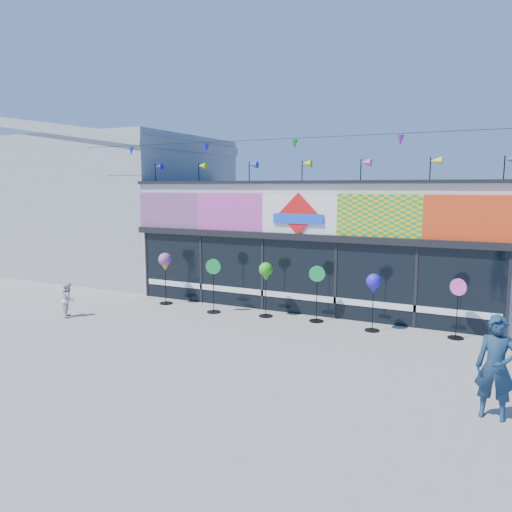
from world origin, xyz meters
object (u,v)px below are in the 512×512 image
Objects in this scene: spinner_3 at (317,292)px; spinner_5 at (457,307)px; child at (69,300)px; spinner_0 at (165,263)px; adult_man at (496,367)px; spinner_1 at (213,284)px; spinner_4 at (373,285)px; spinner_2 at (266,273)px.

spinner_3 is 1.04× the size of spinner_5.
spinner_0 is at bearing -72.88° from child.
adult_man is at bearing -139.43° from child.
spinner_0 is at bearing -179.03° from spinner_5.
adult_man is 1.70× the size of child.
child is at bearing -147.52° from spinner_1.
spinner_4 is (4.93, 0.18, 0.37)m from spinner_1.
spinner_2 is at bearing -178.08° from spinner_5.
spinner_2 is at bearing -174.93° from spinner_3.
spinner_4 is (1.69, -0.24, 0.40)m from spinner_3.
spinner_1 reaches higher than spinner_2.
spinner_1 is 1.62× the size of child.
adult_man is (3.06, -4.26, -0.38)m from spinner_4.
adult_man reaches higher than spinner_1.
spinner_1 is 7.06m from spinner_5.
child is (-11.69, 1.73, -0.37)m from adult_man.
spinner_1 reaches higher than spinner_4.
spinner_3 is at bearing 1.23° from spinner_0.
spinner_0 is 1.02× the size of spinner_1.
spinner_4 is (3.26, -0.10, -0.06)m from spinner_2.
spinner_1 is at bearing -98.56° from child.
spinner_5 is (9.09, 0.15, -0.55)m from spinner_0.
spinner_0 is at bearing 179.60° from spinner_2.
spinner_0 is at bearing -178.77° from spinner_3.
spinner_1 is 1.03× the size of spinner_3.
spinner_0 reaches higher than spinner_4.
spinner_2 is (3.72, -0.03, -0.05)m from spinner_0.
spinner_3 is 0.92× the size of adult_man.
child is at bearing -121.84° from spinner_0.
spinner_5 reaches higher than child.
adult_man is at bearing -34.56° from spinner_2.
spinner_2 is at bearing 9.28° from spinner_1.
spinner_1 is at bearing -172.75° from spinner_3.
spinner_2 reaches higher than spinner_4.
spinner_0 reaches higher than spinner_3.
spinner_2 is at bearing 148.77° from adult_man.
spinner_5 is at bearing 105.15° from adult_man.
child is (-8.63, -2.53, -0.75)m from spinner_4.
spinner_0 is 5.32m from spinner_3.
spinner_5 is (3.80, 0.04, -0.03)m from spinner_3.
adult_man reaches higher than spinner_2.
spinner_2 is at bearing 178.28° from spinner_4.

